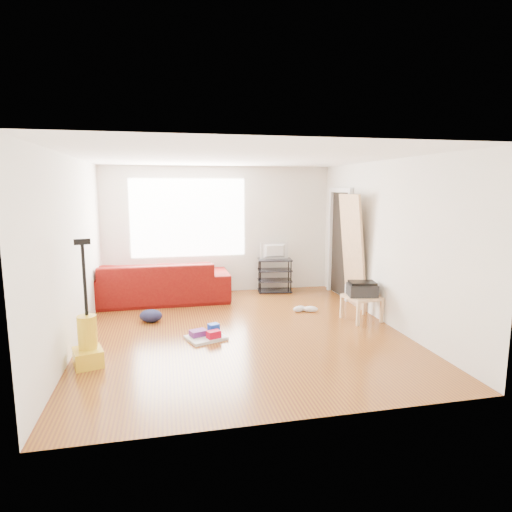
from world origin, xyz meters
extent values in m
cube|color=brown|center=(0.00, 0.00, 0.00)|extent=(4.50, 5.00, 0.01)
cube|color=white|center=(0.00, 0.00, 2.50)|extent=(4.50, 5.00, 0.01)
cube|color=silver|center=(0.00, 2.50, 1.25)|extent=(4.50, 0.01, 2.50)
cube|color=silver|center=(0.00, -2.50, 1.25)|extent=(4.50, 0.01, 2.50)
cube|color=silver|center=(-2.25, 0.00, 1.25)|extent=(0.01, 5.00, 2.50)
cube|color=silver|center=(2.25, 0.00, 1.25)|extent=(0.01, 5.00, 2.50)
cube|color=white|center=(-0.60, 2.48, 1.50)|extent=(2.20, 0.01, 1.50)
cube|color=white|center=(2.21, 1.25, 1.00)|extent=(0.06, 0.08, 2.00)
cube|color=white|center=(2.21, 2.15, 1.00)|extent=(0.06, 0.08, 2.00)
cube|color=white|center=(2.21, 1.70, 2.04)|extent=(0.06, 0.98, 0.08)
cube|color=black|center=(2.24, 1.70, 1.00)|extent=(0.01, 0.86, 1.98)
imported|color=#510405|center=(-1.22, 1.95, 0.00)|extent=(2.60, 1.02, 0.76)
cube|color=black|center=(1.07, 2.22, 0.03)|extent=(0.72, 0.47, 0.02)
cube|color=black|center=(1.07, 2.22, 0.24)|extent=(0.72, 0.47, 0.02)
cube|color=black|center=(1.07, 2.22, 0.45)|extent=(0.72, 0.47, 0.02)
cube|color=black|center=(1.07, 2.22, 0.66)|extent=(0.72, 0.47, 0.02)
cylinder|color=black|center=(0.75, 2.10, 0.34)|extent=(0.02, 0.02, 0.67)
cylinder|color=black|center=(0.79, 2.42, 0.34)|extent=(0.02, 0.02, 0.67)
cylinder|color=black|center=(1.35, 2.02, 0.34)|extent=(0.02, 0.02, 0.67)
cylinder|color=black|center=(1.40, 2.34, 0.34)|extent=(0.02, 0.02, 0.67)
imported|color=black|center=(1.07, 2.22, 0.84)|extent=(0.57, 0.07, 0.33)
cube|color=tan|center=(1.95, 0.13, 0.38)|extent=(0.56, 0.56, 0.04)
cube|color=tan|center=(1.77, -0.13, 0.18)|extent=(0.04, 0.04, 0.35)
cube|color=tan|center=(1.69, 0.31, 0.18)|extent=(0.04, 0.04, 0.35)
cube|color=tan|center=(2.21, -0.05, 0.18)|extent=(0.04, 0.04, 0.35)
cube|color=tan|center=(2.13, 0.38, 0.18)|extent=(0.04, 0.04, 0.35)
cube|color=black|center=(1.95, 0.13, 0.49)|extent=(0.50, 0.41, 0.19)
cube|color=black|center=(1.95, 0.13, 0.61)|extent=(0.44, 0.36, 0.04)
cylinder|color=#142CBA|center=(-0.16, 1.71, 0.00)|extent=(0.39, 0.39, 0.30)
cylinder|color=white|center=(-0.13, 1.71, 0.21)|extent=(0.13, 0.13, 0.12)
cube|color=silver|center=(-0.55, -0.22, 0.02)|extent=(0.61, 0.55, 0.04)
cube|color=#B20422|center=(-0.45, -0.30, 0.09)|extent=(0.21, 0.18, 0.10)
cube|color=#5B206C|center=(-0.65, -0.17, 0.08)|extent=(0.26, 0.23, 0.08)
cube|color=#1037BB|center=(-0.43, -0.12, 0.11)|extent=(0.17, 0.16, 0.14)
ellipsoid|color=black|center=(-1.32, 0.73, 0.00)|extent=(0.43, 0.39, 0.20)
ellipsoid|color=silver|center=(1.13, 0.78, 0.05)|extent=(0.27, 0.18, 0.10)
ellipsoid|color=silver|center=(1.32, 0.72, 0.05)|extent=(0.27, 0.17, 0.10)
cube|color=gold|center=(-2.00, -0.82, 0.10)|extent=(0.40, 0.43, 0.20)
cylinder|color=gold|center=(-2.00, -0.76, 0.40)|extent=(0.22, 0.22, 0.39)
cylinder|color=black|center=(-2.00, -0.73, 1.01)|extent=(0.04, 0.04, 0.84)
cube|color=black|center=(-2.00, -0.73, 1.47)|extent=(0.18, 0.09, 0.07)
cube|color=#9D7A56|center=(2.13, 0.90, 0.00)|extent=(0.25, 0.79, 1.98)
camera|label=1|loc=(-1.07, -5.93, 2.09)|focal=30.00mm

